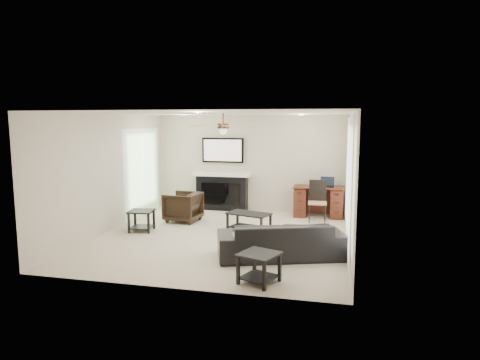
# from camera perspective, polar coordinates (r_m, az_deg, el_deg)

# --- Properties ---
(room_shell) EXTENTS (5.50, 5.54, 2.52)m
(room_shell) POSITION_cam_1_polar(r_m,az_deg,el_deg) (8.53, -1.06, 3.41)
(room_shell) COLOR beige
(room_shell) RESTS_ON ground
(sofa) EXTENTS (2.33, 1.49, 0.63)m
(sofa) POSITION_cam_1_polar(r_m,az_deg,el_deg) (7.50, 5.46, -7.90)
(sofa) COLOR black
(sofa) RESTS_ON ground
(armchair) EXTENTS (0.84, 0.82, 0.69)m
(armchair) POSITION_cam_1_polar(r_m,az_deg,el_deg) (10.15, -7.61, -3.56)
(armchair) COLOR black
(armchair) RESTS_ON ground
(coffee_table) EXTENTS (1.01, 0.75, 0.40)m
(coffee_table) POSITION_cam_1_polar(r_m,az_deg,el_deg) (9.20, 1.19, -5.63)
(coffee_table) COLOR black
(coffee_table) RESTS_ON ground
(end_table_near) EXTENTS (0.67, 0.67, 0.45)m
(end_table_near) POSITION_cam_1_polar(r_m,az_deg,el_deg) (6.37, 2.56, -11.64)
(end_table_near) COLOR black
(end_table_near) RESTS_ON ground
(end_table_left) EXTENTS (0.57, 0.57, 0.45)m
(end_table_left) POSITION_cam_1_polar(r_m,az_deg,el_deg) (9.45, -12.98, -5.31)
(end_table_left) COLOR black
(end_table_left) RESTS_ON ground
(fireplace_unit) EXTENTS (1.52, 0.34, 1.91)m
(fireplace_unit) POSITION_cam_1_polar(r_m,az_deg,el_deg) (11.24, -2.45, 0.77)
(fireplace_unit) COLOR black
(fireplace_unit) RESTS_ON ground
(desk) EXTENTS (1.22, 0.56, 0.76)m
(desk) POSITION_cam_1_polar(r_m,az_deg,el_deg) (10.69, 10.42, -2.85)
(desk) COLOR #361D0D
(desk) RESTS_ON ground
(desk_chair) EXTENTS (0.44, 0.46, 0.97)m
(desk_chair) POSITION_cam_1_polar(r_m,az_deg,el_deg) (10.14, 10.29, -2.84)
(desk_chair) COLOR black
(desk_chair) RESTS_ON ground
(laptop) EXTENTS (0.33, 0.24, 0.23)m
(laptop) POSITION_cam_1_polar(r_m,az_deg,el_deg) (10.59, 11.56, -0.27)
(laptop) COLOR black
(laptop) RESTS_ON desk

